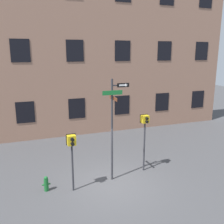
# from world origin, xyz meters

# --- Properties ---
(ground_plane) EXTENTS (60.00, 60.00, 0.00)m
(ground_plane) POSITION_xyz_m (0.00, 0.00, 0.00)
(ground_plane) COLOR #424244
(building_facade) EXTENTS (24.00, 0.63, 11.81)m
(building_facade) POSITION_xyz_m (-0.00, 7.60, 5.91)
(building_facade) COLOR #936B56
(building_facade) RESTS_ON ground_plane
(street_sign_pole) EXTENTS (1.25, 0.92, 4.70)m
(street_sign_pole) POSITION_xyz_m (0.18, 0.41, 2.79)
(street_sign_pole) COLOR #2D2D33
(street_sign_pole) RESTS_ON ground_plane
(pedestrian_signal_left) EXTENTS (0.41, 0.40, 2.52)m
(pedestrian_signal_left) POSITION_xyz_m (-1.77, 0.07, 2.00)
(pedestrian_signal_left) COLOR #2D2D33
(pedestrian_signal_left) RESTS_ON ground_plane
(pedestrian_signal_right) EXTENTS (0.41, 0.40, 2.88)m
(pedestrian_signal_right) POSITION_xyz_m (1.94, 0.73, 2.26)
(pedestrian_signal_right) COLOR #2D2D33
(pedestrian_signal_right) RESTS_ON ground_plane
(fire_hydrant) EXTENTS (0.35, 0.19, 0.67)m
(fire_hydrant) POSITION_xyz_m (-2.86, 0.44, 0.32)
(fire_hydrant) COLOR #196028
(fire_hydrant) RESTS_ON ground_plane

